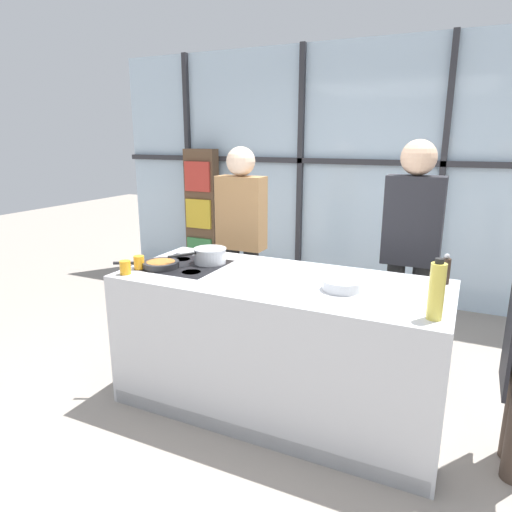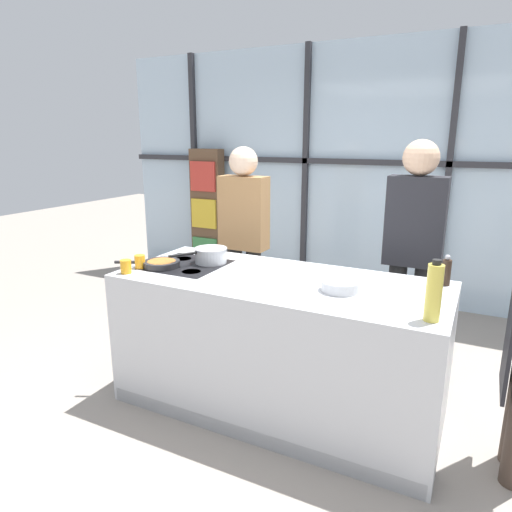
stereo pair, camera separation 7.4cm
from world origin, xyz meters
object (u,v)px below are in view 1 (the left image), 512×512
(mixing_bowl, at_px, (342,285))
(juice_glass_far, at_px, (139,262))
(frying_pan, at_px, (160,264))
(juice_glass_near, at_px, (125,267))
(white_plate, at_px, (350,279))
(spectator_center_left, at_px, (411,244))
(pepper_grinder, at_px, (446,270))
(saucepan, at_px, (210,255))
(oil_bottle, at_px, (437,291))
(spectator_far_left, at_px, (241,233))

(mixing_bowl, distance_m, juice_glass_far, 1.39)
(frying_pan, relative_size, mixing_bowl, 1.84)
(mixing_bowl, distance_m, juice_glass_near, 1.41)
(white_plate, bearing_deg, mixing_bowl, -89.38)
(spectator_center_left, height_order, pepper_grinder, spectator_center_left)
(saucepan, relative_size, oil_bottle, 1.25)
(spectator_far_left, height_order, frying_pan, spectator_far_left)
(frying_pan, height_order, pepper_grinder, pepper_grinder)
(frying_pan, xyz_separation_m, saucepan, (0.25, 0.25, 0.04))
(juice_glass_near, xyz_separation_m, juice_glass_far, (0.00, 0.14, 0.00))
(spectator_center_left, bearing_deg, juice_glass_far, 32.14)
(frying_pan, xyz_separation_m, pepper_grinder, (1.82, 0.46, 0.06))
(spectator_far_left, relative_size, spectator_center_left, 0.97)
(frying_pan, xyz_separation_m, juice_glass_far, (-0.11, -0.09, 0.02))
(spectator_far_left, distance_m, juice_glass_far, 1.07)
(saucepan, distance_m, white_plate, 1.02)
(spectator_far_left, distance_m, spectator_center_left, 1.40)
(pepper_grinder, xyz_separation_m, juice_glass_near, (-1.93, -0.69, -0.04))
(spectator_far_left, height_order, spectator_center_left, spectator_center_left)
(saucepan, relative_size, pepper_grinder, 2.04)
(frying_pan, relative_size, pepper_grinder, 2.23)
(pepper_grinder, bearing_deg, oil_bottle, -90.91)
(spectator_far_left, xyz_separation_m, pepper_grinder, (1.67, -0.49, 0.01))
(juice_glass_far, bearing_deg, juice_glass_near, -90.00)
(spectator_center_left, relative_size, pepper_grinder, 9.29)
(frying_pan, xyz_separation_m, juice_glass_near, (-0.11, -0.23, 0.02))
(juice_glass_far, bearing_deg, white_plate, 15.11)
(saucepan, bearing_deg, pepper_grinder, 7.77)
(spectator_far_left, xyz_separation_m, spectator_center_left, (1.40, 0.00, 0.05))
(mixing_bowl, bearing_deg, spectator_center_left, 72.75)
(oil_bottle, relative_size, juice_glass_near, 3.43)
(white_plate, bearing_deg, pepper_grinder, 18.03)
(frying_pan, height_order, juice_glass_near, juice_glass_near)
(spectator_far_left, height_order, pepper_grinder, spectator_far_left)
(mixing_bowl, distance_m, pepper_grinder, 0.67)
(spectator_center_left, height_order, white_plate, spectator_center_left)
(spectator_center_left, relative_size, saucepan, 4.57)
(spectator_far_left, bearing_deg, white_plate, 149.20)
(spectator_center_left, distance_m, frying_pan, 1.82)
(mixing_bowl, distance_m, oil_bottle, 0.59)
(frying_pan, distance_m, juice_glass_far, 0.14)
(oil_bottle, xyz_separation_m, juice_glass_far, (-1.92, 0.08, -0.10))
(oil_bottle, bearing_deg, juice_glass_near, -178.25)
(oil_bottle, bearing_deg, saucepan, 164.92)
(spectator_far_left, relative_size, pepper_grinder, 8.97)
(white_plate, bearing_deg, spectator_center_left, 67.46)
(white_plate, distance_m, pepper_grinder, 0.58)
(juice_glass_far, bearing_deg, pepper_grinder, 15.95)
(juice_glass_near, bearing_deg, spectator_far_left, 77.68)
(spectator_far_left, height_order, saucepan, spectator_far_left)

